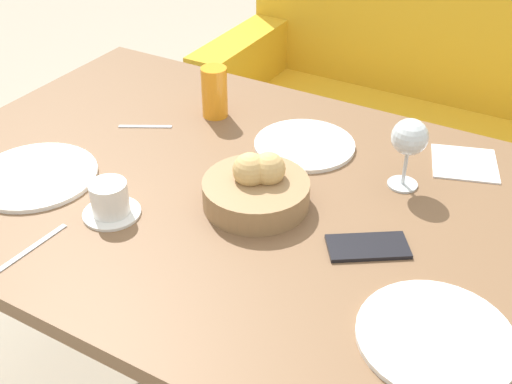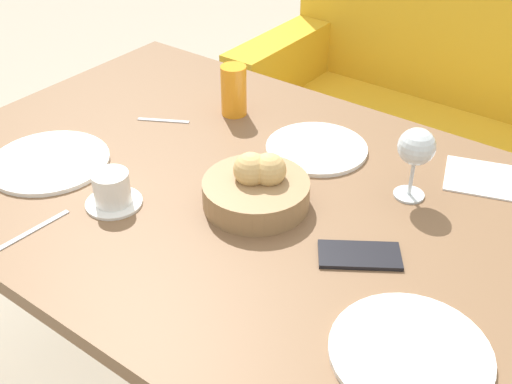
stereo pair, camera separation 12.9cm
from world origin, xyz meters
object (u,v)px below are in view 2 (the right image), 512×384
object	(u,v)px
plate_near_left	(49,162)
wine_glass	(416,149)
plate_near_right	(410,352)
coffee_cup	(112,191)
spoon_coffee	(164,121)
fork_silver	(30,232)
bread_basket	(257,188)
napkin	(479,178)
cell_phone	(360,255)
plate_far_center	(317,148)
couch	(478,158)
juice_glass	(234,90)

from	to	relation	value
plate_near_left	wine_glass	size ratio (longest dim) A/B	1.70
wine_glass	plate_near_right	bearing A→B (deg)	-63.97
coffee_cup	spoon_coffee	bearing A→B (deg)	117.38
coffee_cup	fork_silver	xyz separation A→B (m)	(-0.06, -0.16, -0.03)
spoon_coffee	plate_near_right	bearing A→B (deg)	-21.21
bread_basket	coffee_cup	world-z (taller)	bread_basket
wine_glass	fork_silver	size ratio (longest dim) A/B	0.90
napkin	cell_phone	distance (m)	0.39
plate_far_center	fork_silver	distance (m)	0.65
plate_far_center	fork_silver	xyz separation A→B (m)	(-0.28, -0.59, -0.00)
wine_glass	plate_far_center	bearing A→B (deg)	170.98
couch	spoon_coffee	size ratio (longest dim) A/B	13.77
couch	fork_silver	world-z (taller)	couch
bread_basket	juice_glass	world-z (taller)	juice_glass
plate_far_center	napkin	size ratio (longest dim) A/B	1.31
couch	coffee_cup	xyz separation A→B (m)	(-0.35, -1.31, 0.44)
wine_glass	napkin	distance (m)	0.21
plate_near_left	juice_glass	world-z (taller)	juice_glass
couch	spoon_coffee	xyz separation A→B (m)	(-0.51, -0.99, 0.41)
plate_far_center	fork_silver	world-z (taller)	plate_far_center
plate_near_left	couch	bearing A→B (deg)	65.83
couch	plate_near_left	size ratio (longest dim) A/B	6.19
wine_glass	spoon_coffee	distance (m)	0.64
wine_glass	juice_glass	bearing A→B (deg)	172.52
plate_near_right	spoon_coffee	distance (m)	0.88
juice_glass	wine_glass	size ratio (longest dim) A/B	0.82
bread_basket	plate_near_left	distance (m)	0.49
bread_basket	wine_glass	world-z (taller)	wine_glass
spoon_coffee	coffee_cup	bearing A→B (deg)	-62.62
coffee_cup	plate_near_left	bearing A→B (deg)	175.09
juice_glass	plate_far_center	bearing A→B (deg)	-6.01
plate_near_left	bread_basket	bearing A→B (deg)	18.65
bread_basket	cell_phone	bearing A→B (deg)	-4.84
fork_silver	cell_phone	size ratio (longest dim) A/B	1.05
coffee_cup	cell_phone	bearing A→B (deg)	17.78
wine_glass	spoon_coffee	size ratio (longest dim) A/B	1.31
spoon_coffee	plate_far_center	bearing A→B (deg)	16.01
plate_far_center	couch	bearing A→B (deg)	81.52
coffee_cup	napkin	xyz separation A→B (m)	(0.56, 0.54, -0.03)
juice_glass	fork_silver	world-z (taller)	juice_glass
plate_near_left	plate_far_center	world-z (taller)	same
juice_glass	wine_glass	world-z (taller)	wine_glass
juice_glass	cell_phone	distance (m)	0.61
juice_glass	wine_glass	xyz separation A→B (m)	(0.52, -0.07, 0.05)
couch	plate_near_right	xyz separation A→B (m)	(0.31, -1.31, 0.41)
couch	wine_glass	size ratio (longest dim) A/B	10.55
cell_phone	plate_near_right	bearing A→B (deg)	-41.58
juice_glass	spoon_coffee	size ratio (longest dim) A/B	1.07
juice_glass	coffee_cup	distance (m)	0.46
couch	plate_near_right	size ratio (longest dim) A/B	6.55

